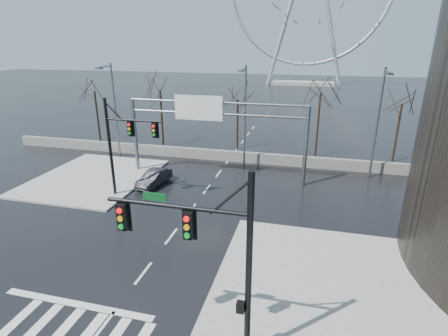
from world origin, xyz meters
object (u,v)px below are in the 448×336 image
(sign_gantry, at_px, (211,123))
(car, at_px, (154,178))
(signal_mast_near, at_px, (212,249))
(signal_mast_far, at_px, (122,140))

(sign_gantry, xyz_separation_m, car, (-4.41, -3.14, -4.52))
(signal_mast_near, distance_m, signal_mast_far, 17.03)
(signal_mast_far, bearing_deg, signal_mast_near, -49.74)
(signal_mast_near, height_order, sign_gantry, signal_mast_near)
(sign_gantry, bearing_deg, signal_mast_near, -73.81)
(signal_mast_far, bearing_deg, car, 69.31)
(car, bearing_deg, signal_mast_far, -102.20)
(signal_mast_near, relative_size, car, 1.98)
(signal_mast_near, height_order, car, signal_mast_near)
(sign_gantry, bearing_deg, signal_mast_far, -132.47)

